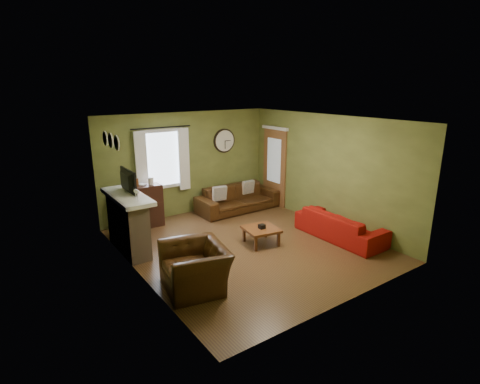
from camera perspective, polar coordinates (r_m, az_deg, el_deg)
floor at (r=7.93m, az=1.07°, el=-8.09°), size 4.60×5.20×0.00m
ceiling at (r=7.26m, az=1.18°, el=10.98°), size 4.60×5.20×0.00m
wall_left at (r=6.46m, az=-15.61°, el=-2.04°), size 0.00×5.20×2.60m
wall_right at (r=9.00m, az=13.07°, el=3.17°), size 0.00×5.20×2.60m
wall_back at (r=9.66m, az=-8.01°, el=4.29°), size 4.60×0.00×2.60m
wall_front at (r=5.70m, az=16.75°, el=-4.58°), size 4.60×0.00×2.60m
fireplace at (r=7.80m, az=-16.70°, el=-4.85°), size 0.40×1.40×1.10m
firebox at (r=7.94m, az=-15.25°, el=-6.28°), size 0.04×0.60×0.55m
mantel at (r=7.62m, az=-16.84°, el=-0.65°), size 0.58×1.60×0.08m
tv at (r=7.71m, az=-17.18°, el=1.16°), size 0.08×0.60×0.35m
tv_screen at (r=7.72m, az=-16.65°, el=1.65°), size 0.02×0.62×0.36m
medallion_left at (r=7.00m, az=-18.28°, el=7.11°), size 0.28×0.28×0.03m
medallion_mid at (r=7.34m, az=-19.10°, el=7.41°), size 0.28×0.28×0.03m
medallion_right at (r=7.67m, az=-19.85°, el=7.69°), size 0.28×0.28×0.03m
window_pane at (r=9.31m, az=-11.85°, el=4.93°), size 1.00×0.02×1.30m
curtain_rod at (r=9.11m, az=-11.87°, el=9.59°), size 0.03×0.03×1.50m
curtain_left at (r=9.03m, az=-14.78°, el=4.08°), size 0.28×0.04×1.55m
curtain_right at (r=9.46m, az=-8.52°, el=4.95°), size 0.28×0.04×1.55m
wall_clock at (r=10.06m, az=-2.37°, el=7.80°), size 0.64×0.06×0.64m
door at (r=10.33m, az=5.28°, el=3.73°), size 0.05×0.90×2.10m
bookshelf at (r=9.00m, az=-14.44°, el=-2.19°), size 0.85×0.36×1.01m
book at (r=8.92m, az=-15.05°, el=0.67°), size 0.24×0.26×0.02m
sofa_brown at (r=9.97m, az=-0.28°, el=-0.95°), size 2.25×0.88×0.66m
pillow_left at (r=10.20m, az=1.23°, el=0.75°), size 0.36×0.11×0.35m
pillow_right at (r=9.63m, az=-3.14°, el=-0.20°), size 0.38×0.15×0.37m
sofa_red at (r=8.45m, az=15.00°, el=-4.93°), size 0.79×2.02×0.59m
armchair at (r=6.29m, az=-6.86°, el=-11.31°), size 1.18×1.29×0.73m
coffee_table at (r=7.93m, az=3.22°, el=-6.69°), size 0.76×0.76×0.35m
tissue_box at (r=7.83m, az=3.35°, el=-5.27°), size 0.12×0.12×0.09m
wine_glass_a at (r=7.08m, az=-15.33°, el=-0.55°), size 0.08×0.08×0.22m
wine_glass_b at (r=7.17m, az=-15.60°, el=-0.39°), size 0.07×0.07×0.21m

